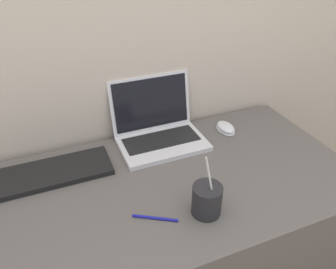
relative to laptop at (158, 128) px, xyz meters
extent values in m
cube|color=beige|center=(-0.10, 0.13, 0.47)|extent=(7.00, 0.04, 2.50)
cube|color=#5B5651|center=(-0.10, -0.26, -0.42)|extent=(1.43, 0.69, 0.72)
cube|color=silver|center=(0.00, -0.05, -0.05)|extent=(0.35, 0.22, 0.02)
cube|color=black|center=(0.00, -0.03, -0.04)|extent=(0.30, 0.12, 0.00)
cube|color=silver|center=(0.00, 0.08, 0.08)|extent=(0.35, 0.05, 0.23)
cube|color=black|center=(0.00, 0.08, 0.08)|extent=(0.32, 0.04, 0.21)
cylinder|color=#232326|center=(-0.01, -0.44, -0.01)|extent=(0.09, 0.09, 0.10)
cylinder|color=black|center=(-0.01, -0.44, 0.04)|extent=(0.08, 0.08, 0.01)
cylinder|color=white|center=(-0.01, -0.45, 0.07)|extent=(0.05, 0.01, 0.19)
ellipsoid|color=white|center=(0.30, -0.04, -0.05)|extent=(0.07, 0.11, 0.01)
ellipsoid|color=silver|center=(0.30, -0.04, -0.04)|extent=(0.06, 0.10, 0.03)
cube|color=black|center=(-0.45, -0.07, -0.05)|extent=(0.44, 0.17, 0.02)
cylinder|color=#191999|center=(-0.17, -0.41, -0.05)|extent=(0.13, 0.08, 0.01)
camera|label=1|loc=(-0.40, -1.08, 0.70)|focal=35.00mm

